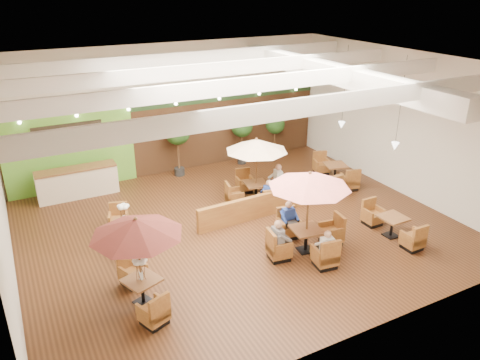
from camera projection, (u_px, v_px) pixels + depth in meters
room at (229, 115)px, 15.70m from camera, size 14.04×14.00×5.52m
service_counter at (77, 182)px, 18.08m from camera, size 3.00×0.75×1.18m
booth_divider at (275, 202)px, 16.86m from camera, size 6.21×0.44×0.86m
table_0 at (137, 239)px, 11.52m from camera, size 2.34×2.63×2.54m
table_1 at (309, 198)px, 13.91m from camera, size 2.68×2.68×2.68m
table_2 at (256, 158)px, 17.27m from camera, size 2.54×2.54×2.52m
table_3 at (125, 228)px, 14.92m from camera, size 1.03×2.58×1.50m
table_4 at (392, 227)px, 15.33m from camera, size 0.81×2.40×0.90m
table_5 at (335, 173)px, 19.55m from camera, size 1.06×2.67×0.95m
topiary_0 at (177, 135)px, 19.56m from camera, size 1.06×1.06×2.47m
topiary_1 at (242, 128)px, 20.92m from camera, size 0.97×0.97×2.25m
topiary_2 at (275, 126)px, 21.72m from camera, size 0.89×0.89×2.07m
diner_0 at (326, 244)px, 13.54m from camera, size 0.40×0.35×0.76m
diner_1 at (289, 216)px, 15.13m from camera, size 0.40×0.33×0.80m
diner_2 at (279, 236)px, 13.90m from camera, size 0.34×0.42×0.86m
diner_3 at (269, 192)px, 16.91m from camera, size 0.42×0.38×0.76m
diner_4 at (277, 177)px, 18.04m from camera, size 0.39×0.46×0.86m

